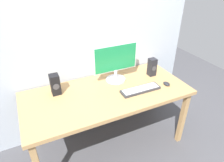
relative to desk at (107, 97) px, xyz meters
name	(u,v)px	position (x,y,z in m)	size (l,w,h in m)	color
ground_plane	(108,142)	(0.00, 0.00, -0.69)	(6.00, 6.00, 0.00)	#4C4C51
wall_back	(89,11)	(0.00, 0.44, 0.81)	(2.55, 0.04, 3.00)	#B2BCC6
desk	(107,97)	(0.00, 0.00, 0.00)	(1.75, 0.80, 0.76)	tan
monitor	(116,62)	(0.19, 0.19, 0.30)	(0.52, 0.22, 0.43)	silver
keyboard_primary	(140,90)	(0.33, -0.13, 0.08)	(0.44, 0.13, 0.03)	#333338
mouse	(167,84)	(0.66, -0.16, 0.08)	(0.06, 0.09, 0.03)	#232328
speaker_right	(152,67)	(0.64, 0.11, 0.17)	(0.08, 0.09, 0.21)	#232328
speaker_left	(55,84)	(-0.49, 0.20, 0.18)	(0.09, 0.10, 0.22)	black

